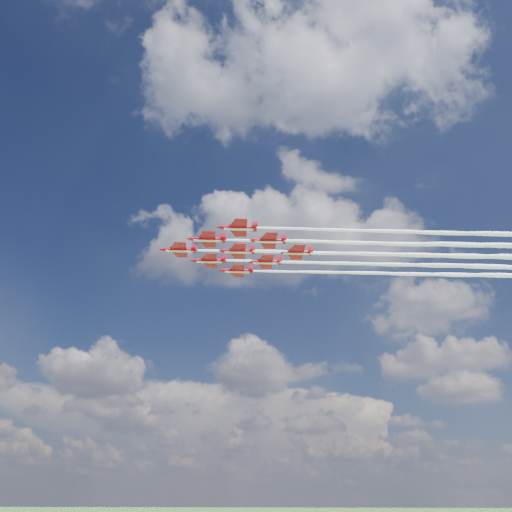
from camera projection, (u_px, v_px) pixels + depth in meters
The scene contains 9 objects.
jet_lead at pixel (362, 254), 159.20m from camera, with size 120.62×36.91×3.05m.
jet_row2_port at pixel (398, 243), 152.90m from camera, with size 120.62×36.91×3.05m.
jet_row2_starb at pixel (384, 264), 166.28m from camera, with size 120.62×36.91×3.05m.
jet_row3_port at pixel (436, 232), 146.60m from camera, with size 120.62×36.91×3.05m.
jet_row3_centre at pixel (419, 255), 159.98m from camera, with size 120.62×36.91×3.05m.
jet_row3_starb at pixel (404, 274), 173.36m from camera, with size 120.62×36.91×3.05m.
jet_row4_port at pixel (457, 245), 153.68m from camera, with size 120.62×36.91×3.05m.
jet_row4_starb at pixel (439, 265), 167.06m from camera, with size 120.62×36.91×3.05m.
jet_tail at pixel (475, 256), 160.76m from camera, with size 120.62×36.91×3.05m.
Camera 1 is at (43.02, -135.23, 4.00)m, focal length 35.00 mm.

